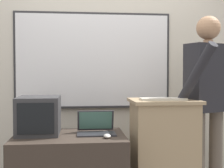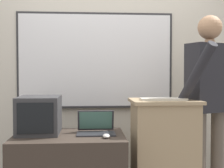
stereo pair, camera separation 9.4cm
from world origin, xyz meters
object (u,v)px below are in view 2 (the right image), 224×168
computer_mouse_by_laptop (106,136)px  crt_monitor (39,115)px  laptop (96,127)px  lectern_podium (164,152)px  wireless_keyboard (163,99)px  person_presenter (209,93)px

computer_mouse_by_laptop → crt_monitor: crt_monitor is taller
laptop → crt_monitor: 0.52m
computer_mouse_by_laptop → lectern_podium: bearing=24.1°
crt_monitor → wireless_keyboard: bearing=-3.3°
lectern_podium → computer_mouse_by_laptop: size_ratio=9.78×
computer_mouse_by_laptop → person_presenter: bearing=15.9°
crt_monitor → person_presenter: bearing=1.2°
person_presenter → wireless_keyboard: size_ratio=4.27×
laptop → crt_monitor: crt_monitor is taller
person_presenter → wireless_keyboard: bearing=169.6°
lectern_podium → laptop: lectern_podium is taller
crt_monitor → lectern_podium: bearing=-0.1°
lectern_podium → crt_monitor: (-1.14, 0.00, 0.36)m
wireless_keyboard → computer_mouse_by_laptop: size_ratio=4.14×
laptop → wireless_keyboard: wireless_keyboard is taller
lectern_podium → person_presenter: size_ratio=0.55×
wireless_keyboard → crt_monitor: size_ratio=0.95×
person_presenter → laptop: (-1.08, -0.06, -0.30)m
lectern_podium → person_presenter: (0.44, 0.04, 0.54)m
lectern_podium → wireless_keyboard: bearing=-110.1°
person_presenter → computer_mouse_by_laptop: size_ratio=17.68×
person_presenter → crt_monitor: size_ratio=4.06×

